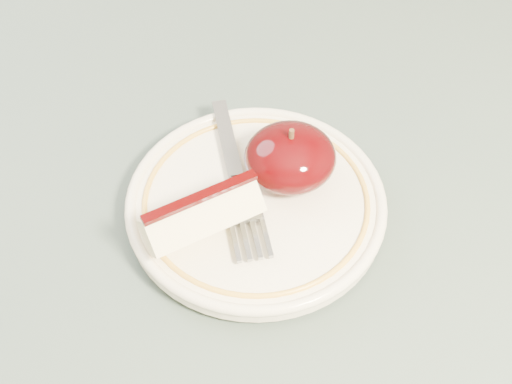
{
  "coord_description": "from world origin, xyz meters",
  "views": [
    {
      "loc": [
        -0.03,
        -0.32,
        1.2
      ],
      "look_at": [
        -0.02,
        0.02,
        0.78
      ],
      "focal_mm": 50.0,
      "sensor_mm": 36.0,
      "label": 1
    }
  ],
  "objects_px": {
    "apple_half": "(290,157)",
    "fork": "(237,178)",
    "plate": "(256,203)",
    "table": "(280,294)"
  },
  "relations": [
    {
      "from": "plate",
      "to": "apple_half",
      "type": "relative_size",
      "value": 2.84
    },
    {
      "from": "apple_half",
      "to": "fork",
      "type": "xyz_separation_m",
      "value": [
        -0.04,
        -0.01,
        -0.02
      ]
    },
    {
      "from": "table",
      "to": "fork",
      "type": "distance_m",
      "value": 0.12
    },
    {
      "from": "plate",
      "to": "apple_half",
      "type": "distance_m",
      "value": 0.04
    },
    {
      "from": "apple_half",
      "to": "table",
      "type": "bearing_deg",
      "value": -98.33
    },
    {
      "from": "table",
      "to": "fork",
      "type": "relative_size",
      "value": 5.39
    },
    {
      "from": "plate",
      "to": "fork",
      "type": "height_order",
      "value": "fork"
    },
    {
      "from": "table",
      "to": "plate",
      "type": "relative_size",
      "value": 4.41
    },
    {
      "from": "table",
      "to": "apple_half",
      "type": "xyz_separation_m",
      "value": [
        0.01,
        0.05,
        0.13
      ]
    },
    {
      "from": "plate",
      "to": "fork",
      "type": "xyz_separation_m",
      "value": [
        -0.01,
        0.02,
        0.01
      ]
    }
  ]
}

